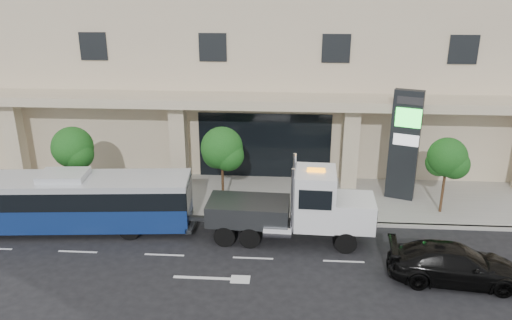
{
  "coord_description": "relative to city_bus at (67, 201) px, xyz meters",
  "views": [
    {
      "loc": [
        1.47,
        -20.77,
        11.68
      ],
      "look_at": [
        -0.11,
        2.0,
        3.38
      ],
      "focal_mm": 35.0,
      "sensor_mm": 36.0,
      "label": 1
    }
  ],
  "objects": [
    {
      "name": "ground",
      "position": [
        9.23,
        -0.61,
        -1.54
      ],
      "size": [
        120.0,
        120.0,
        0.0
      ],
      "primitive_type": "plane",
      "color": "black",
      "rests_on": "ground"
    },
    {
      "name": "sidewalk",
      "position": [
        9.23,
        4.39,
        -1.46
      ],
      "size": [
        120.0,
        6.0,
        0.15
      ],
      "primitive_type": "cube",
      "color": "gray",
      "rests_on": "ground"
    },
    {
      "name": "curb",
      "position": [
        9.23,
        1.39,
        -1.46
      ],
      "size": [
        120.0,
        0.3,
        0.15
      ],
      "primitive_type": "cube",
      "color": "gray",
      "rests_on": "ground"
    },
    {
      "name": "convention_center",
      "position": [
        9.23,
        14.82,
        8.44
      ],
      "size": [
        60.0,
        17.6,
        20.0
      ],
      "color": "#BBA78C",
      "rests_on": "ground"
    },
    {
      "name": "tree_left",
      "position": [
        -0.74,
        2.98,
        1.57
      ],
      "size": [
        2.27,
        2.2,
        4.22
      ],
      "color": "#422B19",
      "rests_on": "sidewalk"
    },
    {
      "name": "tree_mid",
      "position": [
        7.26,
        2.98,
        1.72
      ],
      "size": [
        2.28,
        2.2,
        4.38
      ],
      "color": "#422B19",
      "rests_on": "sidewalk"
    },
    {
      "name": "tree_right",
      "position": [
        18.76,
        2.98,
        1.5
      ],
      "size": [
        2.1,
        2.0,
        4.04
      ],
      "color": "#422B19",
      "rests_on": "sidewalk"
    },
    {
      "name": "city_bus",
      "position": [
        0.0,
        0.0,
        0.0
      ],
      "size": [
        12.1,
        3.54,
        3.02
      ],
      "rotation": [
        0.0,
        0.0,
        0.09
      ],
      "color": "black",
      "rests_on": "ground"
    },
    {
      "name": "tow_truck",
      "position": [
        11.19,
        -0.28,
        0.1
      ],
      "size": [
        8.78,
        2.48,
        3.99
      ],
      "rotation": [
        0.0,
        0.0,
        -0.04
      ],
      "color": "#2D3033",
      "rests_on": "ground"
    },
    {
      "name": "black_sedan",
      "position": [
        17.56,
        -3.25,
        -0.77
      ],
      "size": [
        5.49,
        2.63,
        1.54
      ],
      "primitive_type": "imported",
      "rotation": [
        0.0,
        0.0,
        1.48
      ],
      "color": "black",
      "rests_on": "ground"
    },
    {
      "name": "signage_pylon",
      "position": [
        16.92,
        4.68,
        1.71
      ],
      "size": [
        1.61,
        1.05,
        6.1
      ],
      "rotation": [
        0.0,
        0.0,
        -0.35
      ],
      "color": "black",
      "rests_on": "sidewalk"
    }
  ]
}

